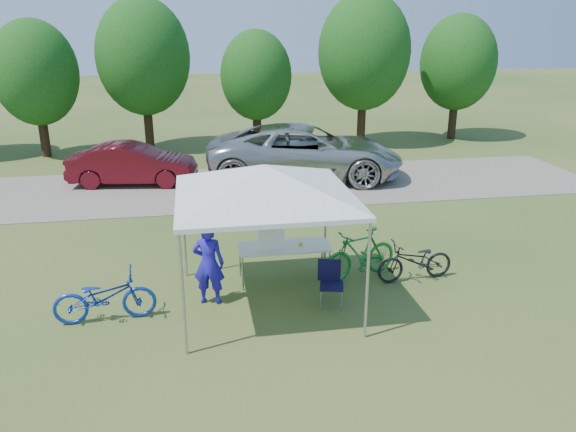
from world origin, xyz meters
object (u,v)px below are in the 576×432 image
at_px(bike_dark, 415,261).
at_px(bike_blue, 105,297).
at_px(minivan, 305,152).
at_px(folding_table, 284,248).
at_px(folding_chair, 330,279).
at_px(bike_green, 360,254).
at_px(sedan, 133,164).
at_px(cyclist, 209,263).
at_px(cooler, 271,238).

bearing_deg(bike_dark, bike_blue, -89.15).
height_order(bike_blue, minivan, minivan).
bearing_deg(minivan, folding_table, 176.49).
distance_m(folding_chair, bike_blue, 4.13).
distance_m(bike_green, sedan, 9.70).
bearing_deg(folding_table, sedan, 114.84).
bearing_deg(folding_chair, cyclist, -175.71).
xyz_separation_m(cooler, bike_green, (1.85, -0.13, -0.42)).
height_order(folding_table, minivan, minivan).
bearing_deg(bike_dark, folding_chair, -76.32).
height_order(bike_blue, bike_dark, bike_blue).
relative_size(folding_table, bike_blue, 1.05).
xyz_separation_m(folding_chair, minivan, (1.29, 8.90, 0.42)).
bearing_deg(bike_green, cooler, -113.12).
distance_m(cyclist, sedan, 8.98).
xyz_separation_m(bike_dark, minivan, (-0.68, 8.22, 0.49)).
relative_size(folding_chair, bike_blue, 0.48).
distance_m(bike_blue, bike_dark, 6.13).
bearing_deg(bike_dark, cooler, -103.97).
relative_size(cyclist, bike_green, 0.91).
bearing_deg(cyclist, cooler, -136.76).
distance_m(bike_blue, sedan, 9.11).
height_order(bike_dark, sedan, sedan).
bearing_deg(folding_chair, bike_green, 63.34).
bearing_deg(folding_table, bike_green, -4.77).
xyz_separation_m(folding_chair, sedan, (-4.41, 9.13, 0.19)).
height_order(folding_chair, bike_dark, bike_dark).
distance_m(bike_blue, bike_green, 5.09).
xyz_separation_m(folding_table, bike_green, (1.58, -0.13, -0.19)).
xyz_separation_m(bike_green, sedan, (-5.28, 8.13, 0.16)).
bearing_deg(cooler, minivan, 73.70).
relative_size(folding_table, cyclist, 1.15).
relative_size(folding_table, bike_green, 1.05).
relative_size(cyclist, sedan, 0.40).
bearing_deg(bike_dark, folding_table, -104.85).
height_order(cooler, cyclist, cyclist).
bearing_deg(sedan, bike_green, -139.62).
xyz_separation_m(minivan, sedan, (-5.70, 0.23, -0.24)).
xyz_separation_m(bike_blue, bike_dark, (6.10, 0.64, -0.04)).
xyz_separation_m(bike_green, minivan, (0.42, 7.90, 0.39)).
distance_m(folding_table, bike_dark, 2.73).
height_order(bike_green, minivan, minivan).
relative_size(folding_chair, sedan, 0.21).
relative_size(bike_blue, sedan, 0.44).
bearing_deg(bike_blue, cyclist, -82.49).
xyz_separation_m(bike_green, bike_dark, (1.10, -0.32, -0.10)).
distance_m(cyclist, bike_blue, 1.94).
distance_m(folding_chair, cooler, 1.56).
height_order(bike_blue, sedan, sedan).
xyz_separation_m(cooler, bike_blue, (-3.15, -1.10, -0.49)).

